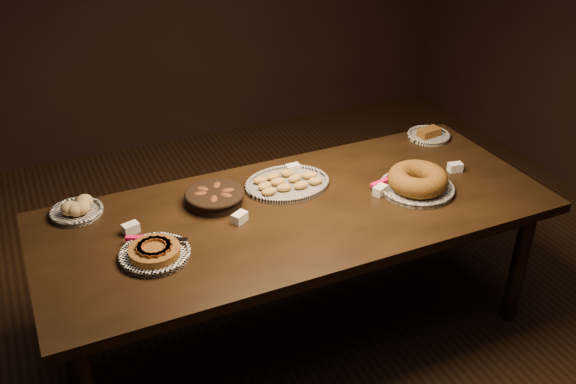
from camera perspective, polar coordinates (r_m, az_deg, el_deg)
name	(u,v)px	position (r m, az deg, el deg)	size (l,w,h in m)	color
ground	(297,329)	(3.45, 0.78, -12.12)	(5.00, 5.00, 0.00)	black
buffet_table	(298,222)	(3.03, 0.87, -2.67)	(2.40, 1.00, 0.75)	black
apple_tart_plate	(155,252)	(2.72, -11.78, -5.27)	(0.31, 0.30, 0.06)	white
madeleine_platter	(287,183)	(3.17, -0.11, 0.81)	(0.42, 0.35, 0.05)	black
bundt_cake_plate	(417,182)	(3.18, 11.42, 0.92)	(0.39, 0.37, 0.11)	black
croissant_basket	(215,196)	(3.03, -6.52, -0.36)	(0.33, 0.33, 0.07)	black
bread_roll_plate	(77,209)	(3.09, -18.23, -1.45)	(0.24, 0.24, 0.08)	white
loaf_plate	(429,135)	(3.75, 12.40, 4.98)	(0.24, 0.24, 0.06)	black
tent_cards	(306,193)	(3.08, 1.58, -0.07)	(1.72, 0.43, 0.04)	white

